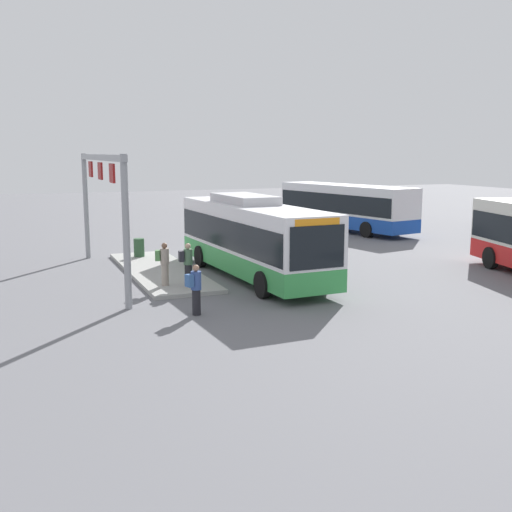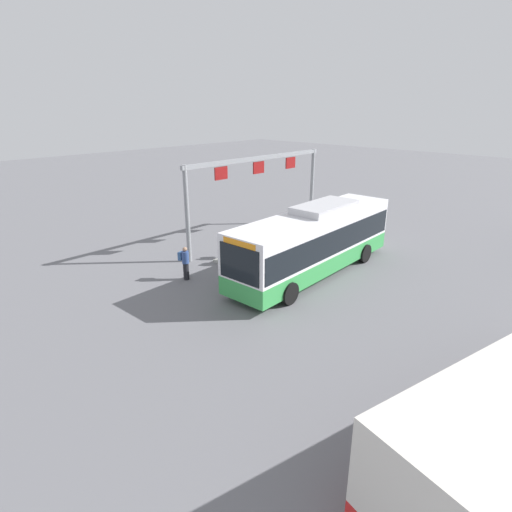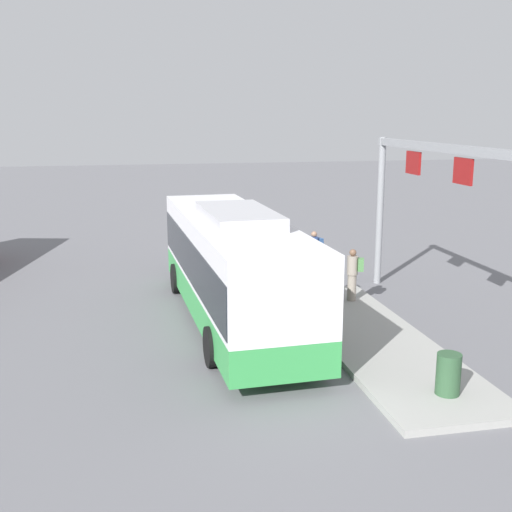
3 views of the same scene
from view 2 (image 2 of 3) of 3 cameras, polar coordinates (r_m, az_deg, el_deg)
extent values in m
plane|color=slate|center=(21.34, 7.76, -2.31)|extent=(120.00, 120.00, 0.00)
cube|color=#9E9E99|center=(25.09, 4.91, 1.46)|extent=(10.00, 2.80, 0.16)
cube|color=green|center=(21.06, 7.85, -0.37)|extent=(10.82, 2.96, 0.85)
cube|color=white|center=(20.62, 8.03, 3.21)|extent=(10.82, 2.96, 1.90)
cube|color=black|center=(20.68, 8.01, 2.68)|extent=(10.61, 3.00, 1.20)
cube|color=black|center=(16.66, -2.35, -1.13)|extent=(0.13, 2.12, 1.50)
cube|color=#B7B7BC|center=(20.99, 9.42, 6.64)|extent=(3.82, 1.91, 0.36)
cube|color=orange|center=(16.41, -2.22, 1.70)|extent=(0.20, 1.75, 0.28)
cylinder|color=black|center=(17.84, 4.59, -5.10)|extent=(1.01, 0.34, 1.00)
cylinder|color=black|center=(19.23, -1.13, -3.10)|extent=(1.01, 0.34, 1.00)
cylinder|color=black|center=(23.19, 14.66, 0.37)|extent=(1.01, 0.34, 1.00)
cylinder|color=black|center=(24.28, 9.65, 1.65)|extent=(1.01, 0.34, 1.00)
cylinder|color=black|center=(10.80, 21.46, -26.27)|extent=(1.04, 0.52, 1.00)
cylinder|color=black|center=(20.52, -9.55, -2.07)|extent=(0.35, 0.35, 0.85)
cylinder|color=#334C8C|center=(20.26, -9.67, -0.18)|extent=(0.43, 0.43, 0.60)
sphere|color=#9E755B|center=(20.12, -9.74, 0.92)|extent=(0.22, 0.22, 0.22)
cube|color=#335993|center=(20.39, -10.27, 0.01)|extent=(0.32, 0.26, 0.40)
cylinder|color=gray|center=(22.94, -1.52, 1.06)|extent=(0.36, 0.36, 0.85)
cylinder|color=gray|center=(22.72, -1.54, 2.79)|extent=(0.44, 0.44, 0.60)
sphere|color=brown|center=(22.60, -1.55, 3.78)|extent=(0.22, 0.22, 0.22)
cube|color=#4C8447|center=(22.94, -1.80, 3.03)|extent=(0.33, 0.27, 0.40)
cylinder|color=black|center=(22.10, -0.92, 0.30)|extent=(0.30, 0.30, 0.85)
cylinder|color=#476B4C|center=(21.87, -0.93, 2.09)|extent=(0.36, 0.36, 0.60)
sphere|color=tan|center=(21.74, -0.94, 3.12)|extent=(0.22, 0.22, 0.22)
cube|color=#26262D|center=(22.04, -1.38, 2.32)|extent=(0.29, 0.20, 0.40)
cylinder|color=gray|center=(29.84, 7.67, 9.38)|extent=(0.24, 0.24, 5.20)
cylinder|color=gray|center=(22.23, -9.42, 5.58)|extent=(0.24, 0.24, 5.20)
cube|color=gray|center=(25.33, 0.36, 13.27)|extent=(11.28, 0.20, 0.24)
cube|color=maroon|center=(27.63, 4.75, 12.63)|extent=(0.90, 0.08, 0.70)
cube|color=maroon|center=(25.41, 0.36, 12.03)|extent=(0.90, 0.08, 0.70)
cube|color=maroon|center=(23.35, -4.81, 11.25)|extent=(0.90, 0.08, 0.70)
cylinder|color=#2D5133|center=(27.84, 9.44, 4.30)|extent=(0.52, 0.52, 0.90)
camera|label=1|loc=(22.38, -64.52, 1.24)|focal=42.54mm
camera|label=3|loc=(34.81, 30.75, 14.03)|focal=44.72mm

